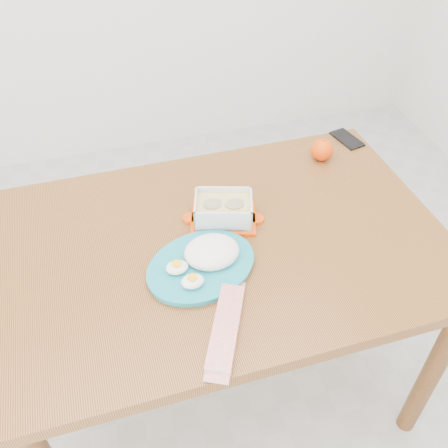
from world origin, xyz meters
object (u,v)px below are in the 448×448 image
object	(u,v)px
orange_fruit	(322,150)
smartphone	(347,139)
food_container	(223,210)
dining_table	(224,262)
rice_plate	(204,260)

from	to	relation	value
orange_fruit	smartphone	xyz separation A→B (m)	(0.14, 0.08, -0.03)
food_container	orange_fruit	size ratio (longest dim) A/B	2.99
smartphone	orange_fruit	bearing A→B (deg)	-162.01
dining_table	rice_plate	distance (m)	0.17
orange_fruit	smartphone	size ratio (longest dim) A/B	0.58
dining_table	orange_fruit	bearing A→B (deg)	33.03
dining_table	orange_fruit	xyz separation A→B (m)	(0.43, 0.28, 0.13)
food_container	orange_fruit	distance (m)	0.45
rice_plate	smartphone	distance (m)	0.79
food_container	orange_fruit	xyz separation A→B (m)	(0.41, 0.20, -0.00)
orange_fruit	rice_plate	world-z (taller)	rice_plate
rice_plate	dining_table	bearing A→B (deg)	26.41
orange_fruit	smartphone	distance (m)	0.16
dining_table	food_container	distance (m)	0.16
dining_table	smartphone	distance (m)	0.68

